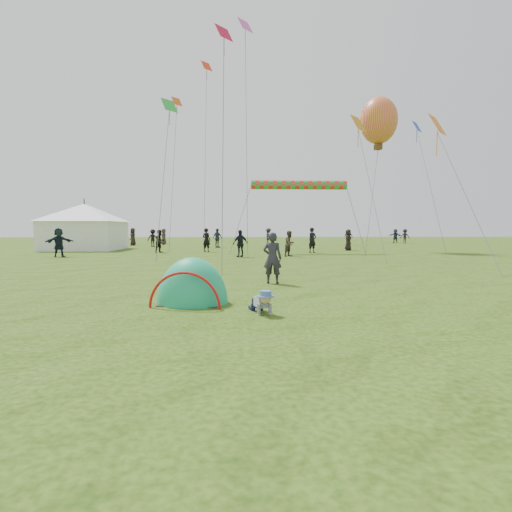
{
  "coord_description": "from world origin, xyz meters",
  "views": [
    {
      "loc": [
        -1.33,
        -8.34,
        1.73
      ],
      "look_at": [
        -0.79,
        2.15,
        1.0
      ],
      "focal_mm": 28.0,
      "sensor_mm": 36.0,
      "label": 1
    }
  ],
  "objects_px": {
    "popup_tent": "(192,303)",
    "balloon_kite": "(379,123)",
    "standing_adult": "(272,258)",
    "event_marquee": "(85,225)",
    "crawling_toddler": "(262,301)"
  },
  "relations": [
    {
      "from": "standing_adult",
      "to": "balloon_kite",
      "type": "xyz_separation_m",
      "value": [
        9.85,
        18.28,
        8.95
      ]
    },
    {
      "from": "event_marquee",
      "to": "balloon_kite",
      "type": "distance_m",
      "value": 24.45
    },
    {
      "from": "popup_tent",
      "to": "balloon_kite",
      "type": "height_order",
      "value": "balloon_kite"
    },
    {
      "from": "popup_tent",
      "to": "standing_adult",
      "type": "bearing_deg",
      "value": 66.44
    },
    {
      "from": "popup_tent",
      "to": "standing_adult",
      "type": "distance_m",
      "value": 3.93
    },
    {
      "from": "balloon_kite",
      "to": "crawling_toddler",
      "type": "bearing_deg",
      "value": -114.77
    },
    {
      "from": "popup_tent",
      "to": "balloon_kite",
      "type": "bearing_deg",
      "value": 71.19
    },
    {
      "from": "standing_adult",
      "to": "popup_tent",
      "type": "bearing_deg",
      "value": 67.73
    },
    {
      "from": "crawling_toddler",
      "to": "standing_adult",
      "type": "bearing_deg",
      "value": 65.41
    },
    {
      "from": "standing_adult",
      "to": "event_marquee",
      "type": "height_order",
      "value": "event_marquee"
    },
    {
      "from": "standing_adult",
      "to": "balloon_kite",
      "type": "bearing_deg",
      "value": -106.64
    },
    {
      "from": "event_marquee",
      "to": "crawling_toddler",
      "type": "bearing_deg",
      "value": -62.58
    },
    {
      "from": "standing_adult",
      "to": "event_marquee",
      "type": "relative_size",
      "value": 0.28
    },
    {
      "from": "standing_adult",
      "to": "event_marquee",
      "type": "distance_m",
      "value": 24.33
    },
    {
      "from": "popup_tent",
      "to": "standing_adult",
      "type": "xyz_separation_m",
      "value": [
        2.15,
        3.2,
        0.8
      ]
    }
  ]
}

